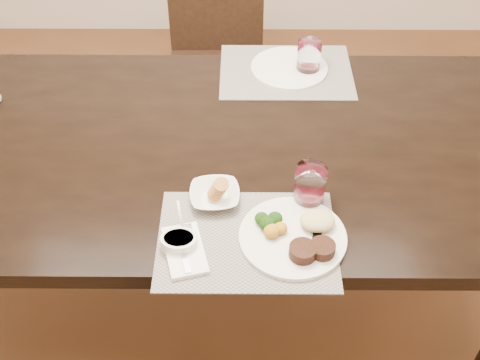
{
  "coord_description": "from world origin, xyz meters",
  "views": [
    {
      "loc": [
        0.12,
        -1.39,
        1.94
      ],
      "look_at": [
        0.11,
        -0.23,
        0.82
      ],
      "focal_mm": 45.0,
      "sensor_mm": 36.0,
      "label": 1
    }
  ],
  "objects_px": {
    "cracker_bowl": "(215,195)",
    "far_plate": "(289,68)",
    "dinner_plate": "(298,235)",
    "wine_glass_near": "(310,187)",
    "steak_knife": "(315,233)",
    "chair_far": "(216,50)"
  },
  "relations": [
    {
      "from": "steak_knife",
      "to": "wine_glass_near",
      "type": "xyz_separation_m",
      "value": [
        -0.01,
        0.12,
        0.05
      ]
    },
    {
      "from": "dinner_plate",
      "to": "far_plate",
      "type": "height_order",
      "value": "dinner_plate"
    },
    {
      "from": "steak_knife",
      "to": "cracker_bowl",
      "type": "xyz_separation_m",
      "value": [
        -0.26,
        0.12,
        0.01
      ]
    },
    {
      "from": "steak_knife",
      "to": "wine_glass_near",
      "type": "distance_m",
      "value": 0.13
    },
    {
      "from": "dinner_plate",
      "to": "wine_glass_near",
      "type": "height_order",
      "value": "wine_glass_near"
    },
    {
      "from": "dinner_plate",
      "to": "steak_knife",
      "type": "relative_size",
      "value": 1.05
    },
    {
      "from": "chair_far",
      "to": "dinner_plate",
      "type": "bearing_deg",
      "value": -78.65
    },
    {
      "from": "chair_far",
      "to": "steak_knife",
      "type": "xyz_separation_m",
      "value": [
        0.31,
        -1.3,
        0.26
      ]
    },
    {
      "from": "dinner_plate",
      "to": "cracker_bowl",
      "type": "distance_m",
      "value": 0.26
    },
    {
      "from": "wine_glass_near",
      "to": "far_plate",
      "type": "bearing_deg",
      "value": 91.71
    },
    {
      "from": "steak_knife",
      "to": "far_plate",
      "type": "bearing_deg",
      "value": 104.75
    },
    {
      "from": "chair_far",
      "to": "far_plate",
      "type": "xyz_separation_m",
      "value": [
        0.28,
        -0.53,
        0.26
      ]
    },
    {
      "from": "chair_far",
      "to": "cracker_bowl",
      "type": "relative_size",
      "value": 6.16
    },
    {
      "from": "wine_glass_near",
      "to": "dinner_plate",
      "type": "bearing_deg",
      "value": -105.25
    },
    {
      "from": "wine_glass_near",
      "to": "far_plate",
      "type": "distance_m",
      "value": 0.65
    },
    {
      "from": "cracker_bowl",
      "to": "far_plate",
      "type": "height_order",
      "value": "cracker_bowl"
    },
    {
      "from": "far_plate",
      "to": "cracker_bowl",
      "type": "bearing_deg",
      "value": -110.29
    },
    {
      "from": "cracker_bowl",
      "to": "far_plate",
      "type": "relative_size",
      "value": 0.54
    },
    {
      "from": "far_plate",
      "to": "dinner_plate",
      "type": "bearing_deg",
      "value": -91.4
    },
    {
      "from": "chair_far",
      "to": "dinner_plate",
      "type": "distance_m",
      "value": 1.37
    },
    {
      "from": "dinner_plate",
      "to": "cracker_bowl",
      "type": "bearing_deg",
      "value": 171.0
    },
    {
      "from": "cracker_bowl",
      "to": "far_plate",
      "type": "distance_m",
      "value": 0.69
    }
  ]
}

